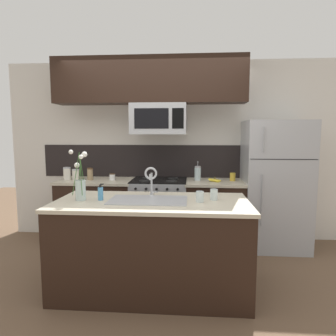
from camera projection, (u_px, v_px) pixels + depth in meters
ground_plane at (151, 272)px, 3.38m from camera, size 10.00×10.00×0.00m
rear_partition at (182, 151)px, 4.48m from camera, size 5.20×0.10×2.60m
splash_band at (161, 161)px, 4.46m from camera, size 3.58×0.01×0.48m
back_counter_left at (98, 211)px, 4.29m from camera, size 1.05×0.65×0.91m
back_counter_right at (214, 213)px, 4.16m from camera, size 0.81×0.65×0.91m
stove_range at (159, 212)px, 4.22m from camera, size 0.76×0.64×0.93m
microwave at (159, 119)px, 4.05m from camera, size 0.74×0.40×0.41m
upper_cabinet_band at (149, 81)px, 3.97m from camera, size 2.56×0.34×0.60m
refrigerator at (275, 185)px, 4.07m from camera, size 0.85×0.74×1.73m
storage_jar_tall at (67, 174)px, 4.22m from camera, size 0.10×0.10×0.18m
storage_jar_medium at (76, 174)px, 4.23m from camera, size 0.10×0.10×0.15m
storage_jar_short at (90, 174)px, 4.21m from camera, size 0.08×0.08×0.17m
storage_jar_squat at (112, 177)px, 4.20m from camera, size 0.08×0.08×0.09m
banana_bunch at (215, 180)px, 4.05m from camera, size 0.19×0.12×0.08m
french_press at (198, 173)px, 4.18m from camera, size 0.09×0.09×0.27m
coffee_tin at (233, 177)px, 4.14m from camera, size 0.08×0.08×0.11m
island_counter at (152, 245)px, 2.98m from camera, size 1.89×0.89×0.91m
kitchen_sink at (148, 207)px, 2.94m from camera, size 0.76×0.44×0.16m
sink_faucet at (151, 177)px, 3.12m from camera, size 0.14×0.14×0.31m
dish_soap_bottle at (101, 193)px, 2.93m from camera, size 0.06×0.05×0.16m
drinking_glass at (200, 197)px, 2.86m from camera, size 0.07×0.07×0.11m
spare_glass at (214, 194)px, 2.94m from camera, size 0.07×0.07×0.11m
flower_vase at (80, 186)px, 2.92m from camera, size 0.15×0.15×0.50m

